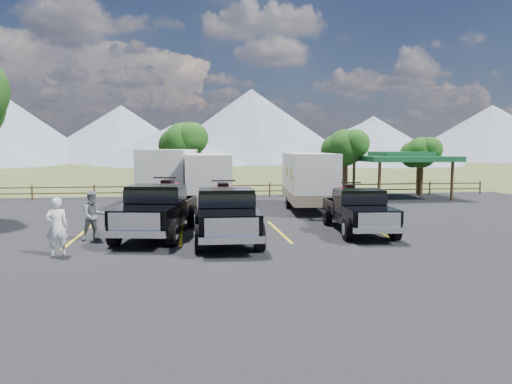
{
  "coord_description": "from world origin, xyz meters",
  "views": [
    {
      "loc": [
        -1.69,
        -16.16,
        3.51
      ],
      "look_at": [
        1.18,
        5.0,
        1.6
      ],
      "focal_mm": 35.0,
      "sensor_mm": 36.0,
      "label": 1
    }
  ],
  "objects": [
    {
      "name": "ground",
      "position": [
        0.0,
        0.0,
        0.0
      ],
      "size": [
        320.0,
        320.0,
        0.0
      ],
      "primitive_type": "plane",
      "color": "#3C4B20",
      "rests_on": "ground"
    },
    {
      "name": "asphalt_lot",
      "position": [
        0.0,
        3.0,
        0.02
      ],
      "size": [
        44.0,
        34.0,
        0.04
      ],
      "primitive_type": "cube",
      "color": "black",
      "rests_on": "ground"
    },
    {
      "name": "stall_lines",
      "position": [
        0.0,
        4.0,
        0.04
      ],
      "size": [
        12.12,
        5.5,
        0.01
      ],
      "color": "gold",
      "rests_on": "asphalt_lot"
    },
    {
      "name": "tree_ne_a",
      "position": [
        8.97,
        17.01,
        3.48
      ],
      "size": [
        3.11,
        2.92,
        4.76
      ],
      "color": "#322313",
      "rests_on": "ground"
    },
    {
      "name": "tree_ne_b",
      "position": [
        14.98,
        18.01,
        3.13
      ],
      "size": [
        2.77,
        2.59,
        4.27
      ],
      "color": "#322313",
      "rests_on": "ground"
    },
    {
      "name": "tree_north",
      "position": [
        -2.03,
        19.02,
        3.83
      ],
      "size": [
        3.46,
        3.24,
        5.25
      ],
      "color": "#322313",
      "rests_on": "ground"
    },
    {
      "name": "rail_fence",
      "position": [
        2.0,
        18.5,
        0.61
      ],
      "size": [
        36.12,
        0.12,
        1.0
      ],
      "color": "brown",
      "rests_on": "ground"
    },
    {
      "name": "pavilion",
      "position": [
        13.0,
        17.0,
        2.79
      ],
      "size": [
        6.2,
        6.2,
        3.22
      ],
      "color": "brown",
      "rests_on": "ground"
    },
    {
      "name": "mountain_range",
      "position": [
        -7.63,
        105.98,
        7.87
      ],
      "size": [
        209.0,
        71.0,
        20.0
      ],
      "color": "gray",
      "rests_on": "ground"
    },
    {
      "name": "rig_left",
      "position": [
        -2.9,
        3.8,
        1.12
      ],
      "size": [
        3.25,
        6.97,
        2.24
      ],
      "rotation": [
        0.0,
        0.0,
        -0.17
      ],
      "color": "black",
      "rests_on": "asphalt_lot"
    },
    {
      "name": "rig_center",
      "position": [
        -0.33,
        2.38,
        1.09
      ],
      "size": [
        2.39,
        6.56,
        2.18
      ],
      "rotation": [
        0.0,
        0.0,
        -0.02
      ],
      "color": "black",
      "rests_on": "asphalt_lot"
    },
    {
      "name": "rig_right",
      "position": [
        5.22,
        3.53,
        0.99
      ],
      "size": [
        2.44,
        6.04,
        1.98
      ],
      "rotation": [
        0.0,
        0.0,
        -0.08
      ],
      "color": "black",
      "rests_on": "asphalt_lot"
    },
    {
      "name": "trailer_left",
      "position": [
        -2.74,
        13.17,
        1.8
      ],
      "size": [
        3.35,
        9.72,
        3.36
      ],
      "rotation": [
        0.0,
        0.0,
        -0.11
      ],
      "color": "white",
      "rests_on": "asphalt_lot"
    },
    {
      "name": "trailer_center",
      "position": [
        -0.55,
        11.48,
        1.66
      ],
      "size": [
        2.66,
        8.94,
        3.1
      ],
      "rotation": [
        0.0,
        0.0,
        -0.05
      ],
      "color": "white",
      "rests_on": "asphalt_lot"
    },
    {
      "name": "trailer_right",
      "position": [
        4.98,
        11.06,
        1.69
      ],
      "size": [
        3.1,
        9.11,
        3.15
      ],
      "rotation": [
        0.0,
        0.0,
        -0.1
      ],
      "color": "white",
      "rests_on": "asphalt_lot"
    },
    {
      "name": "person_a",
      "position": [
        -5.89,
        0.35,
        0.98
      ],
      "size": [
        0.78,
        0.62,
        1.88
      ],
      "primitive_type": "imported",
      "rotation": [
        0.0,
        0.0,
        3.42
      ],
      "color": "white",
      "rests_on": "asphalt_lot"
    },
    {
      "name": "person_b",
      "position": [
        -5.23,
        2.94,
        0.96
      ],
      "size": [
        1.12,
        1.02,
        1.85
      ],
      "primitive_type": "imported",
      "rotation": [
        0.0,
        0.0,
        0.45
      ],
      "color": "slate",
      "rests_on": "asphalt_lot"
    }
  ]
}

